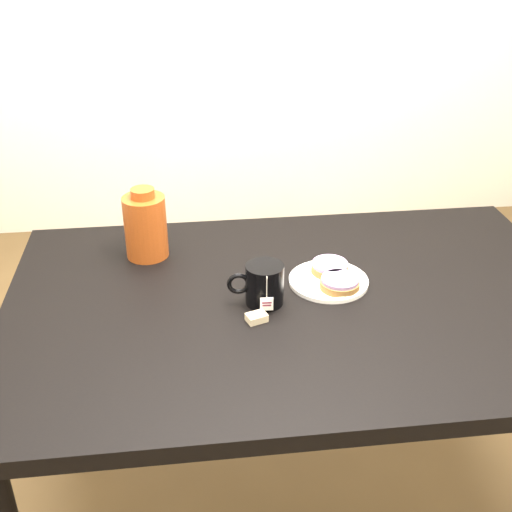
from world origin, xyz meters
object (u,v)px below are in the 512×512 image
mug (264,284)px  teabag_pouch (257,318)px  table (298,326)px  bagel_back (330,267)px  bagel_front (340,283)px  bagel_package (146,226)px  plate (329,280)px

mug → teabag_pouch: 0.09m
table → teabag_pouch: size_ratio=31.11×
table → mug: (-0.09, -0.01, 0.13)m
teabag_pouch → bagel_back: bearing=40.6°
table → teabag_pouch: 0.17m
bagel_front → bagel_package: bagel_package is taller
bagel_front → mug: size_ratio=0.93×
plate → bagel_package: 0.50m
plate → bagel_front: (0.02, -0.04, 0.02)m
bagel_front → teabag_pouch: size_ratio=2.77×
mug → bagel_package: 0.39m
table → plate: (0.09, 0.06, 0.09)m
table → bagel_front: (0.10, 0.02, 0.11)m
plate → bagel_front: 0.05m
table → bagel_back: 0.17m
teabag_pouch → bagel_package: 0.43m
table → bagel_front: size_ratio=11.22×
bagel_back → bagel_front: (0.01, -0.08, -0.00)m
table → bagel_package: bearing=144.6°
teabag_pouch → table: bearing=37.2°
table → plate: plate is taller
bagel_back → bagel_package: 0.49m
teabag_pouch → bagel_package: bagel_package is taller
mug → bagel_package: bearing=137.8°
table → teabag_pouch: (-0.11, -0.09, 0.09)m
bagel_front → mug: bearing=-172.2°
plate → mug: 0.19m
table → bagel_back: bagel_back is taller
table → bagel_package: bagel_package is taller
plate → bagel_front: bearing=-68.2°
mug → bagel_back: bearing=31.7°
table → bagel_package: 0.48m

